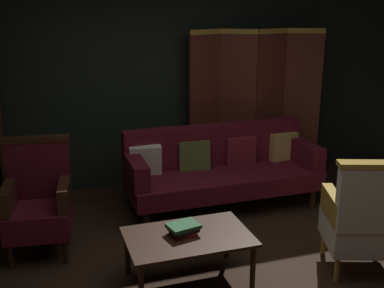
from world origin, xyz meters
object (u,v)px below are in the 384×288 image
object	(u,v)px
folding_screen	(254,103)
armchair_wing_left	(39,200)
armchair_gilt_accent	(364,218)
velvet_couch	(221,166)
coffee_table	(188,241)
book_black_cloth	(183,229)
potted_plant	(44,178)
book_red_leather	(183,232)
book_green_cloth	(183,226)

from	to	relation	value
folding_screen	armchair_wing_left	size ratio (longest dim) A/B	1.83
armchair_gilt_accent	velvet_couch	bearing A→B (deg)	109.88
coffee_table	book_black_cloth	xyz separation A→B (m)	(-0.03, 0.04, 0.09)
folding_screen	potted_plant	size ratio (longest dim) A/B	2.60
velvet_couch	coffee_table	world-z (taller)	velvet_couch
potted_plant	book_red_leather	size ratio (longest dim) A/B	4.01
coffee_table	book_green_cloth	size ratio (longest dim) A/B	4.09
coffee_table	book_red_leather	world-z (taller)	book_red_leather
armchair_gilt_accent	potted_plant	xyz separation A→B (m)	(-2.49, 2.02, -0.07)
armchair_gilt_accent	book_green_cloth	bearing A→B (deg)	167.19
book_red_leather	book_black_cloth	world-z (taller)	book_black_cloth
folding_screen	potted_plant	bearing A→B (deg)	-172.25
coffee_table	potted_plant	xyz separation A→B (m)	(-1.06, 1.73, 0.04)
armchair_wing_left	book_black_cloth	bearing A→B (deg)	-39.57
book_black_cloth	armchair_wing_left	bearing A→B (deg)	140.43
velvet_couch	armchair_gilt_accent	size ratio (longest dim) A/B	2.04
potted_plant	book_green_cloth	xyz separation A→B (m)	(1.03, -1.69, 0.07)
coffee_table	book_black_cloth	size ratio (longest dim) A/B	4.93
folding_screen	book_red_leather	bearing A→B (deg)	-127.42
folding_screen	armchair_gilt_accent	world-z (taller)	folding_screen
coffee_table	potted_plant	bearing A→B (deg)	121.54
potted_plant	book_black_cloth	world-z (taller)	potted_plant
velvet_couch	armchair_wing_left	size ratio (longest dim) A/B	2.04
velvet_couch	book_black_cloth	xyz separation A→B (m)	(-0.85, -1.36, 0.00)
velvet_couch	coffee_table	xyz separation A→B (m)	(-0.82, -1.39, -0.08)
velvet_couch	book_green_cloth	xyz separation A→B (m)	(-0.85, -1.36, 0.03)
coffee_table	armchair_wing_left	distance (m)	1.47
coffee_table	armchair_gilt_accent	bearing A→B (deg)	-11.65
coffee_table	book_red_leather	size ratio (longest dim) A/B	5.49
armchair_wing_left	book_black_cloth	xyz separation A→B (m)	(1.09, -0.90, -0.03)
velvet_couch	armchair_wing_left	world-z (taller)	armchair_wing_left
book_green_cloth	potted_plant	bearing A→B (deg)	121.39
armchair_wing_left	potted_plant	xyz separation A→B (m)	(0.06, 0.78, -0.07)
folding_screen	book_red_leather	world-z (taller)	folding_screen
armchair_gilt_accent	book_red_leather	bearing A→B (deg)	167.19
velvet_couch	book_black_cloth	world-z (taller)	velvet_couch
armchair_gilt_accent	potted_plant	size ratio (longest dim) A/B	1.42
book_red_leather	coffee_table	bearing A→B (deg)	-51.86
book_green_cloth	folding_screen	bearing A→B (deg)	52.58
armchair_gilt_accent	book_green_cloth	xyz separation A→B (m)	(-1.46, 0.33, 0.00)
book_red_leather	armchair_wing_left	bearing A→B (deg)	140.43
coffee_table	book_green_cloth	world-z (taller)	book_green_cloth
velvet_couch	potted_plant	distance (m)	1.91
velvet_couch	armchair_wing_left	xyz separation A→B (m)	(-1.95, -0.45, 0.03)
book_black_cloth	book_red_leather	bearing A→B (deg)	0.00
armchair_wing_left	potted_plant	bearing A→B (deg)	85.39
book_red_leather	potted_plant	bearing A→B (deg)	121.39
coffee_table	armchair_gilt_accent	distance (m)	1.47
book_red_leather	velvet_couch	bearing A→B (deg)	57.84
folding_screen	velvet_couch	xyz separation A→B (m)	(-0.71, -0.68, -0.53)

